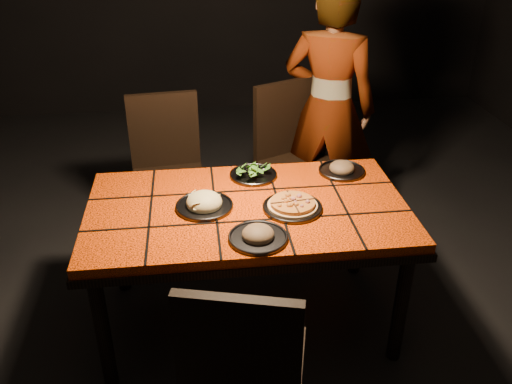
{
  "coord_description": "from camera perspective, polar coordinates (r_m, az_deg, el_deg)",
  "views": [
    {
      "loc": [
        -0.24,
        -2.33,
        2.12
      ],
      "look_at": [
        0.04,
        0.0,
        0.82
      ],
      "focal_mm": 38.0,
      "sensor_mm": 36.0,
      "label": 1
    }
  ],
  "objects": [
    {
      "name": "plate_salad",
      "position": [
        2.98,
        -0.28,
        2.1
      ],
      "size": [
        0.26,
        0.26,
        0.07
      ],
      "color": "#3C3C42",
      "rests_on": "dining_table"
    },
    {
      "name": "chair_far_left",
      "position": [
        3.59,
        -9.31,
        3.12
      ],
      "size": [
        0.5,
        0.5,
        1.01
      ],
      "rotation": [
        0.0,
        0.0,
        0.1
      ],
      "color": "black",
      "rests_on": "ground"
    },
    {
      "name": "plate_pizza",
      "position": [
        2.68,
        3.87,
        -1.47
      ],
      "size": [
        0.3,
        0.3,
        0.04
      ],
      "color": "#3C3C42",
      "rests_on": "dining_table"
    },
    {
      "name": "plate_mushroom_b",
      "position": [
        3.07,
        9.02,
        2.46
      ],
      "size": [
        0.26,
        0.26,
        0.08
      ],
      "color": "#3C3C42",
      "rests_on": "dining_table"
    },
    {
      "name": "room_shell",
      "position": [
        2.43,
        -1.07,
        14.08
      ],
      "size": [
        6.04,
        7.04,
        3.08
      ],
      "color": "black",
      "rests_on": "ground"
    },
    {
      "name": "plate_mushroom_a",
      "position": [
        2.44,
        0.22,
        -4.54
      ],
      "size": [
        0.27,
        0.27,
        0.09
      ],
      "color": "#3C3C42",
      "rests_on": "dining_table"
    },
    {
      "name": "dining_table",
      "position": [
        2.76,
        -0.91,
        -2.81
      ],
      "size": [
        1.62,
        0.92,
        0.75
      ],
      "color": "#FF4A08",
      "rests_on": "ground"
    },
    {
      "name": "plate_pasta",
      "position": [
        2.7,
        -5.47,
        -1.19
      ],
      "size": [
        0.29,
        0.29,
        0.09
      ],
      "color": "#3C3C42",
      "rests_on": "dining_table"
    },
    {
      "name": "diner",
      "position": [
        3.71,
        7.67,
        8.69
      ],
      "size": [
        0.74,
        0.63,
        1.71
      ],
      "primitive_type": "imported",
      "rotation": [
        0.0,
        0.0,
        2.71
      ],
      "color": "brown",
      "rests_on": "ground"
    },
    {
      "name": "chair_near",
      "position": [
        2.14,
        -1.34,
        -17.83
      ],
      "size": [
        0.54,
        0.54,
        0.98
      ],
      "rotation": [
        0.0,
        0.0,
        2.89
      ],
      "color": "black",
      "rests_on": "ground"
    },
    {
      "name": "chair_far_right",
      "position": [
        3.7,
        3.94,
        4.51
      ],
      "size": [
        0.62,
        0.62,
        1.04
      ],
      "rotation": [
        0.0,
        0.0,
        0.44
      ],
      "color": "black",
      "rests_on": "ground"
    }
  ]
}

